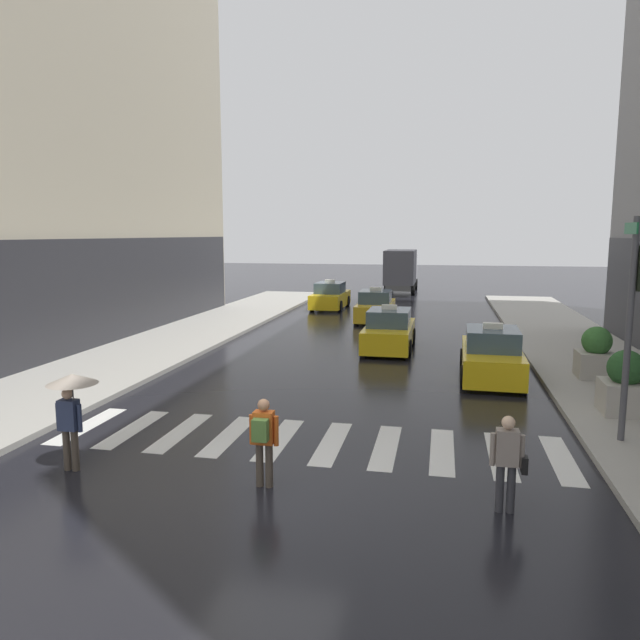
% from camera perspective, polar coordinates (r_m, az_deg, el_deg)
% --- Properties ---
extents(ground_plane, '(160.00, 160.00, 0.00)m').
position_cam_1_polar(ground_plane, '(10.89, -5.13, -16.69)').
color(ground_plane, black).
extents(crosswalk_markings, '(11.30, 2.80, 0.01)m').
position_cam_1_polar(crosswalk_markings, '(13.58, -1.42, -11.48)').
color(crosswalk_markings, silver).
rests_on(crosswalk_markings, ground).
extents(traffic_light_pole, '(0.44, 0.84, 4.80)m').
position_cam_1_polar(traffic_light_pole, '(14.13, 28.02, 1.88)').
color(traffic_light_pole, '#47474C').
rests_on(traffic_light_pole, curb_right).
extents(taxi_lead, '(2.01, 4.58, 1.80)m').
position_cam_1_polar(taxi_lead, '(19.80, 16.09, -3.32)').
color(taxi_lead, yellow).
rests_on(taxi_lead, ground).
extents(taxi_second, '(1.95, 4.55, 1.80)m').
position_cam_1_polar(taxi_second, '(23.92, 6.63, -1.09)').
color(taxi_second, yellow).
rests_on(taxi_second, ground).
extents(taxi_third, '(1.98, 4.56, 1.80)m').
position_cam_1_polar(taxi_third, '(31.67, 5.33, 1.22)').
color(taxi_third, gold).
rests_on(taxi_third, ground).
extents(taxi_fourth, '(1.97, 4.56, 1.80)m').
position_cam_1_polar(taxi_fourth, '(36.78, 0.98, 2.23)').
color(taxi_fourth, yellow).
rests_on(taxi_fourth, ground).
extents(box_truck, '(2.29, 7.54, 3.35)m').
position_cam_1_polar(box_truck, '(46.69, 7.78, 4.83)').
color(box_truck, '#2D2D2D').
rests_on(box_truck, ground).
extents(pedestrian_with_umbrella, '(0.96, 0.96, 1.94)m').
position_cam_1_polar(pedestrian_with_umbrella, '(12.49, -22.70, -6.65)').
color(pedestrian_with_umbrella, '#473D33').
rests_on(pedestrian_with_umbrella, ground).
extents(pedestrian_with_backpack, '(0.55, 0.43, 1.65)m').
position_cam_1_polar(pedestrian_with_backpack, '(11.00, -5.43, -10.99)').
color(pedestrian_with_backpack, '#473D33').
rests_on(pedestrian_with_backpack, ground).
extents(pedestrian_with_handbag, '(0.60, 0.24, 1.65)m').
position_cam_1_polar(pedestrian_with_handbag, '(10.51, 17.51, -12.49)').
color(pedestrian_with_handbag, '#333338').
rests_on(pedestrian_with_handbag, ground).
extents(planter_near_corner, '(1.10, 1.10, 1.60)m').
position_cam_1_polar(planter_near_corner, '(16.68, 27.15, -5.55)').
color(planter_near_corner, '#A8A399').
rests_on(planter_near_corner, curb_right).
extents(planter_mid_block, '(1.10, 1.10, 1.60)m').
position_cam_1_polar(planter_mid_block, '(20.41, 24.89, -3.01)').
color(planter_mid_block, '#A8A399').
rests_on(planter_mid_block, curb_right).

